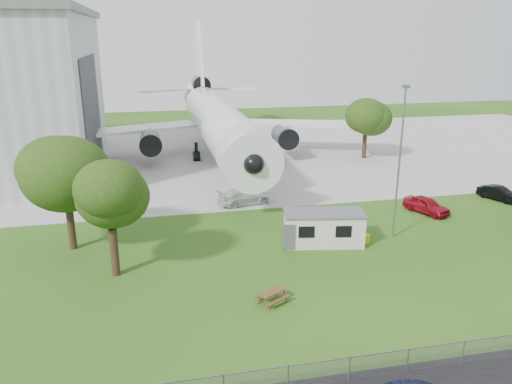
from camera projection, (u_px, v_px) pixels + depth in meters
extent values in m
plane|color=#416F21|center=(322.00, 283.00, 32.95)|extent=(160.00, 160.00, 0.00)
cube|color=#B7B7B2|center=(229.00, 153.00, 68.33)|extent=(120.00, 46.00, 0.03)
cube|color=#2D3033|center=(92.00, 114.00, 58.23)|extent=(0.16, 16.00, 12.96)
cylinder|color=white|center=(218.00, 122.00, 62.66)|extent=(5.40, 34.00, 5.40)
cone|color=white|center=(248.00, 157.00, 44.97)|extent=(5.40, 5.50, 5.40)
cone|color=white|center=(200.00, 96.00, 81.98)|extent=(4.86, 9.00, 4.86)
cube|color=white|center=(118.00, 131.00, 63.50)|extent=(21.36, 10.77, 0.36)
cube|color=white|center=(305.00, 124.00, 68.52)|extent=(21.36, 10.77, 0.36)
cube|color=white|center=(199.00, 60.00, 80.25)|extent=(0.46, 9.96, 12.17)
cylinder|color=#515459|center=(150.00, 142.00, 61.13)|extent=(2.50, 4.20, 2.50)
cylinder|color=#515459|center=(284.00, 136.00, 64.54)|extent=(2.50, 4.20, 2.50)
cylinder|color=#515459|center=(201.00, 84.00, 80.44)|extent=(2.60, 4.50, 2.60)
cylinder|color=black|center=(241.00, 187.00, 49.41)|extent=(0.36, 0.36, 2.40)
cylinder|color=black|center=(196.00, 152.00, 64.22)|extent=(0.44, 0.44, 2.40)
cylinder|color=black|center=(239.00, 150.00, 65.34)|extent=(0.44, 0.44, 2.40)
cube|color=silver|center=(324.00, 229.00, 38.75)|extent=(6.35, 3.54, 2.50)
cube|color=#59595B|center=(324.00, 213.00, 38.35)|extent=(6.59, 3.77, 0.12)
cylinder|color=gold|center=(367.00, 239.00, 39.15)|extent=(0.50, 0.50, 0.70)
cube|color=gray|center=(387.00, 374.00, 24.10)|extent=(58.00, 0.04, 1.30)
cylinder|color=slate|center=(399.00, 165.00, 38.54)|extent=(0.16, 0.16, 12.00)
cylinder|color=#382619|center=(71.00, 228.00, 37.74)|extent=(0.56, 0.56, 3.41)
sphere|color=#355513|center=(65.00, 175.00, 36.47)|extent=(7.26, 7.26, 7.26)
cylinder|color=#382619|center=(114.00, 252.00, 33.56)|extent=(0.56, 0.56, 3.36)
sphere|color=#355513|center=(109.00, 194.00, 32.31)|extent=(5.85, 5.85, 5.85)
cylinder|color=#382619|center=(364.00, 146.00, 65.44)|extent=(0.56, 0.56, 3.17)
sphere|color=#355513|center=(366.00, 117.00, 64.26)|extent=(5.82, 5.82, 5.82)
imported|color=maroon|center=(426.00, 205.00, 45.56)|extent=(3.35, 4.71, 1.49)
imported|color=black|center=(499.00, 193.00, 49.14)|extent=(2.93, 4.29, 1.34)
imported|color=white|center=(244.00, 197.00, 47.91)|extent=(5.47, 3.14, 1.49)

